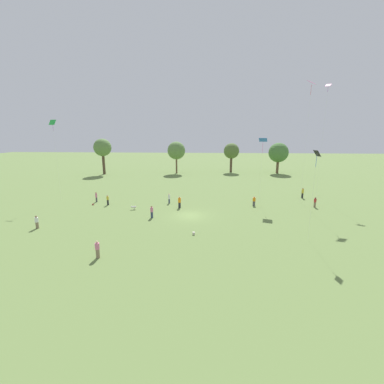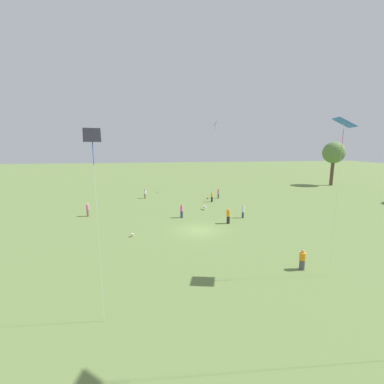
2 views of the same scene
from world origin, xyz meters
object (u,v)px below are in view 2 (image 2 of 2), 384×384
person_2 (145,194)px  person_9 (88,210)px  person_6 (302,260)px  person_7 (243,211)px  person_8 (212,197)px  kite_4 (344,127)px  person_0 (228,216)px  picnic_bag_0 (208,198)px  kite_2 (215,126)px  kite_1 (93,145)px  person_3 (182,211)px  person_4 (218,193)px  picnic_bag_1 (132,235)px  dog_0 (205,207)px

person_2 → person_9: 12.94m
person_6 → person_7: size_ratio=0.91×
person_8 → kite_4: bearing=-179.6°
person_0 → picnic_bag_0: person_0 is taller
person_0 → person_9: bearing=152.1°
person_8 → kite_2: bearing=-21.5°
person_7 → kite_2: bearing=139.9°
person_2 → kite_1: kite_1 is taller
person_3 → person_7: (1.29, 7.73, 0.00)m
person_7 → person_8: bearing=152.7°
person_0 → person_2: 19.52m
person_0 → person_7: 3.28m
person_4 → picnic_bag_1: person_4 is taller
person_2 → picnic_bag_0: 11.00m
person_7 → person_8: 10.08m
person_7 → picnic_bag_1: bearing=-107.0°
person_0 → person_7: person_0 is taller
person_9 → picnic_bag_0: 19.80m
person_8 → dog_0: size_ratio=2.05×
person_4 → person_6: size_ratio=1.11×
person_0 → kite_4: (13.16, 3.39, 9.37)m
kite_1 → kite_4: (-2.51, 14.90, 1.16)m
person_4 → dog_0: bearing=66.2°
person_0 → dog_0: 7.19m
person_8 → dog_0: person_8 is taller
person_2 → picnic_bag_1: (19.59, -0.87, -0.65)m
person_4 → kite_1: kite_1 is taller
person_0 → person_9: size_ratio=1.06×
person_4 → person_6: bearing=92.8°
person_4 → picnic_bag_1: bearing=56.5°
person_2 → person_8: person_8 is taller
person_2 → kite_4: (29.89, 13.44, 9.46)m
kite_1 → kite_4: 15.16m
kite_1 → person_2: bearing=120.5°
picnic_bag_1 → kite_4: bearing=54.3°
kite_1 → person_4: bearing=98.0°
person_0 → person_9: person_0 is taller
picnic_bag_1 → person_2: bearing=177.5°
person_3 → person_9: bearing=37.6°
kite_4 → dog_0: size_ratio=13.22×
kite_2 → picnic_bag_0: bearing=27.8°
person_3 → dog_0: person_3 is taller
person_4 → person_8: 3.26m
person_8 → dog_0: 5.45m
kite_1 → picnic_bag_0: 33.71m
person_8 → kite_1: (27.65, -12.38, 8.27)m
person_2 → person_7: (14.69, 12.62, 0.06)m
person_6 → picnic_bag_0: bearing=-17.5°
person_8 → person_7: bearing=-175.7°
person_3 → person_4: size_ratio=1.01×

